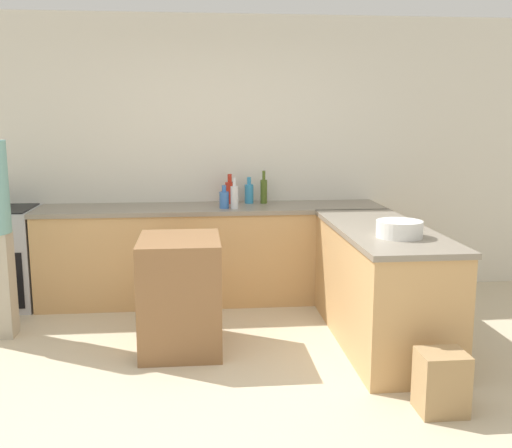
{
  "coord_description": "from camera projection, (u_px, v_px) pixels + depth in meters",
  "views": [
    {
      "loc": [
        -0.13,
        -3.53,
        1.75
      ],
      "look_at": [
        0.3,
        0.83,
        0.95
      ],
      "focal_mm": 42.0,
      "sensor_mm": 36.0,
      "label": 1
    }
  ],
  "objects": [
    {
      "name": "dish_soap_bottle",
      "position": [
        249.0,
        193.0,
        5.81
      ],
      "size": [
        0.09,
        0.09,
        0.25
      ],
      "color": "#338CBF",
      "rests_on": "counter_back"
    },
    {
      "name": "olive_oil_bottle",
      "position": [
        264.0,
        190.0,
        5.8
      ],
      "size": [
        0.07,
        0.07,
        0.32
      ],
      "color": "#475B1E",
      "rests_on": "counter_back"
    },
    {
      "name": "vinegar_bottle_clear",
      "position": [
        234.0,
        196.0,
        5.47
      ],
      "size": [
        0.07,
        0.07,
        0.29
      ],
      "color": "silver",
      "rests_on": "counter_back"
    },
    {
      "name": "range_oven",
      "position": [
        4.0,
        257.0,
        5.52
      ],
      "size": [
        0.59,
        0.65,
        0.92
      ],
      "color": "#ADADB2",
      "rests_on": "ground_plane"
    },
    {
      "name": "ground_plane",
      "position": [
        222.0,
        396.0,
        3.78
      ],
      "size": [
        14.0,
        14.0,
        0.0
      ],
      "primitive_type": "plane",
      "color": "beige"
    },
    {
      "name": "hot_sauce_bottle",
      "position": [
        230.0,
        192.0,
        5.8
      ],
      "size": [
        0.09,
        0.09,
        0.29
      ],
      "color": "red",
      "rests_on": "counter_back"
    },
    {
      "name": "wall_back",
      "position": [
        210.0,
        157.0,
        5.89
      ],
      "size": [
        8.0,
        0.06,
        2.7
      ],
      "color": "silver",
      "rests_on": "ground_plane"
    },
    {
      "name": "mixing_bowl",
      "position": [
        399.0,
        229.0,
        4.19
      ],
      "size": [
        0.32,
        0.32,
        0.12
      ],
      "color": "white",
      "rests_on": "counter_peninsula"
    },
    {
      "name": "island_table",
      "position": [
        180.0,
        294.0,
        4.5
      ],
      "size": [
        0.6,
        0.71,
        0.85
      ],
      "color": "brown",
      "rests_on": "ground_plane"
    },
    {
      "name": "counter_peninsula",
      "position": [
        380.0,
        285.0,
        4.64
      ],
      "size": [
        0.69,
        1.83,
        0.91
      ],
      "color": "tan",
      "rests_on": "ground_plane"
    },
    {
      "name": "counter_back",
      "position": [
        212.0,
        253.0,
        5.71
      ],
      "size": [
        3.23,
        0.67,
        0.91
      ],
      "color": "tan",
      "rests_on": "ground_plane"
    },
    {
      "name": "water_bottle_blue",
      "position": [
        224.0,
        199.0,
        5.5
      ],
      "size": [
        0.09,
        0.09,
        0.21
      ],
      "color": "#386BB7",
      "rests_on": "counter_back"
    },
    {
      "name": "paper_bag",
      "position": [
        441.0,
        382.0,
        3.55
      ],
      "size": [
        0.28,
        0.24,
        0.38
      ],
      "color": "#A88456",
      "rests_on": "ground_plane"
    }
  ]
}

